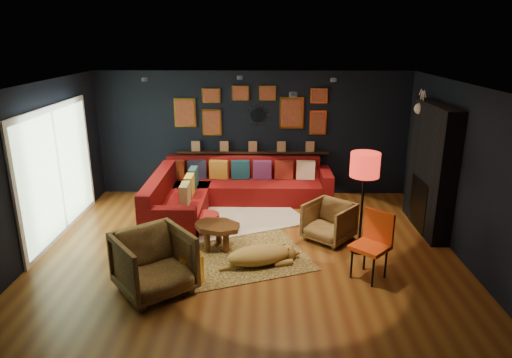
{
  "coord_description": "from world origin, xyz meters",
  "views": [
    {
      "loc": [
        0.23,
        -6.65,
        3.28
      ],
      "look_at": [
        0.11,
        0.3,
        1.08
      ],
      "focal_mm": 32.0,
      "sensor_mm": 36.0,
      "label": 1
    }
  ],
  "objects_px": {
    "sectional": "(221,193)",
    "gold_stool": "(192,268)",
    "orange_chair": "(374,239)",
    "floor_lamp": "(365,169)",
    "armchair_left": "(154,260)",
    "coffee_table": "(217,229)",
    "pouf": "(206,222)",
    "dog": "(259,252)",
    "armchair_right": "(329,220)"
  },
  "relations": [
    {
      "from": "sectional",
      "to": "gold_stool",
      "type": "relative_size",
      "value": 8.23
    },
    {
      "from": "orange_chair",
      "to": "floor_lamp",
      "type": "height_order",
      "value": "floor_lamp"
    },
    {
      "from": "armchair_left",
      "to": "orange_chair",
      "type": "height_order",
      "value": "orange_chair"
    },
    {
      "from": "sectional",
      "to": "coffee_table",
      "type": "height_order",
      "value": "sectional"
    },
    {
      "from": "coffee_table",
      "to": "pouf",
      "type": "relative_size",
      "value": 2.07
    },
    {
      "from": "gold_stool",
      "to": "orange_chair",
      "type": "relative_size",
      "value": 0.43
    },
    {
      "from": "sectional",
      "to": "orange_chair",
      "type": "bearing_deg",
      "value": -47.85
    },
    {
      "from": "sectional",
      "to": "dog",
      "type": "height_order",
      "value": "sectional"
    },
    {
      "from": "coffee_table",
      "to": "dog",
      "type": "relative_size",
      "value": 0.74
    },
    {
      "from": "coffee_table",
      "to": "dog",
      "type": "height_order",
      "value": "coffee_table"
    },
    {
      "from": "pouf",
      "to": "armchair_right",
      "type": "height_order",
      "value": "armchair_right"
    },
    {
      "from": "pouf",
      "to": "dog",
      "type": "xyz_separation_m",
      "value": [
        0.93,
        -1.19,
        0.04
      ]
    },
    {
      "from": "coffee_table",
      "to": "armchair_right",
      "type": "height_order",
      "value": "armchair_right"
    },
    {
      "from": "armchair_right",
      "to": "pouf",
      "type": "bearing_deg",
      "value": -147.66
    },
    {
      "from": "armchair_right",
      "to": "orange_chair",
      "type": "xyz_separation_m",
      "value": [
        0.45,
        -1.18,
        0.21
      ]
    },
    {
      "from": "armchair_left",
      "to": "dog",
      "type": "height_order",
      "value": "armchair_left"
    },
    {
      "from": "armchair_left",
      "to": "gold_stool",
      "type": "height_order",
      "value": "armchair_left"
    },
    {
      "from": "pouf",
      "to": "floor_lamp",
      "type": "height_order",
      "value": "floor_lamp"
    },
    {
      "from": "coffee_table",
      "to": "orange_chair",
      "type": "xyz_separation_m",
      "value": [
        2.27,
        -0.82,
        0.22
      ]
    },
    {
      "from": "armchair_left",
      "to": "armchair_right",
      "type": "xyz_separation_m",
      "value": [
        2.53,
        1.65,
        -0.1
      ]
    },
    {
      "from": "sectional",
      "to": "orange_chair",
      "type": "height_order",
      "value": "orange_chair"
    },
    {
      "from": "gold_stool",
      "to": "orange_chair",
      "type": "distance_m",
      "value": 2.55
    },
    {
      "from": "sectional",
      "to": "armchair_left",
      "type": "bearing_deg",
      "value": -100.82
    },
    {
      "from": "pouf",
      "to": "armchair_right",
      "type": "distance_m",
      "value": 2.11
    },
    {
      "from": "dog",
      "to": "pouf",
      "type": "bearing_deg",
      "value": 110.79
    },
    {
      "from": "gold_stool",
      "to": "floor_lamp",
      "type": "distance_m",
      "value": 2.92
    },
    {
      "from": "orange_chair",
      "to": "floor_lamp",
      "type": "bearing_deg",
      "value": 134.88
    },
    {
      "from": "sectional",
      "to": "armchair_right",
      "type": "distance_m",
      "value": 2.42
    },
    {
      "from": "armchair_right",
      "to": "orange_chair",
      "type": "distance_m",
      "value": 1.28
    },
    {
      "from": "coffee_table",
      "to": "armchair_left",
      "type": "height_order",
      "value": "armchair_left"
    },
    {
      "from": "coffee_table",
      "to": "gold_stool",
      "type": "relative_size",
      "value": 2.31
    },
    {
      "from": "orange_chair",
      "to": "armchair_left",
      "type": "bearing_deg",
      "value": -127.65
    },
    {
      "from": "armchair_right",
      "to": "floor_lamp",
      "type": "relative_size",
      "value": 0.45
    },
    {
      "from": "sectional",
      "to": "coffee_table",
      "type": "bearing_deg",
      "value": -86.42
    },
    {
      "from": "pouf",
      "to": "coffee_table",
      "type": "bearing_deg",
      "value": -68.18
    },
    {
      "from": "sectional",
      "to": "pouf",
      "type": "distance_m",
      "value": 1.18
    },
    {
      "from": "sectional",
      "to": "armchair_left",
      "type": "relative_size",
      "value": 3.7
    },
    {
      "from": "pouf",
      "to": "gold_stool",
      "type": "bearing_deg",
      "value": -89.54
    },
    {
      "from": "pouf",
      "to": "dog",
      "type": "distance_m",
      "value": 1.51
    },
    {
      "from": "dog",
      "to": "floor_lamp",
      "type": "bearing_deg",
      "value": 0.1
    },
    {
      "from": "dog",
      "to": "coffee_table",
      "type": "bearing_deg",
      "value": 124.0
    },
    {
      "from": "coffee_table",
      "to": "gold_stool",
      "type": "bearing_deg",
      "value": -103.56
    },
    {
      "from": "floor_lamp",
      "to": "sectional",
      "type": "bearing_deg",
      "value": 141.84
    },
    {
      "from": "pouf",
      "to": "armchair_left",
      "type": "xyz_separation_m",
      "value": [
        -0.44,
        -1.93,
        0.28
      ]
    },
    {
      "from": "armchair_left",
      "to": "floor_lamp",
      "type": "bearing_deg",
      "value": -15.49
    },
    {
      "from": "sectional",
      "to": "floor_lamp",
      "type": "bearing_deg",
      "value": -38.16
    },
    {
      "from": "pouf",
      "to": "armchair_left",
      "type": "bearing_deg",
      "value": -102.92
    },
    {
      "from": "sectional",
      "to": "coffee_table",
      "type": "relative_size",
      "value": 3.57
    },
    {
      "from": "pouf",
      "to": "armchair_right",
      "type": "bearing_deg",
      "value": -7.87
    },
    {
      "from": "pouf",
      "to": "gold_stool",
      "type": "xyz_separation_m",
      "value": [
        0.01,
        -1.68,
        0.03
      ]
    }
  ]
}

